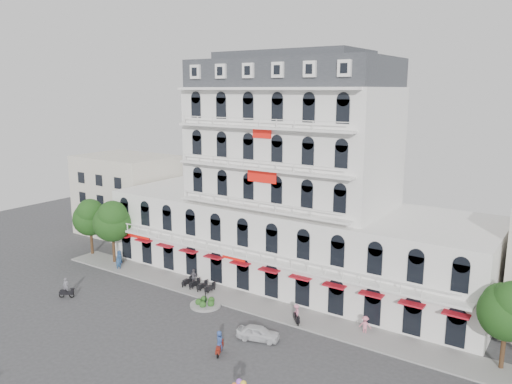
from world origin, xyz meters
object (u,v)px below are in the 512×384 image
object	(u,v)px
parked_car	(258,333)
rider_west	(66,289)
rider_center	(296,314)
rider_east	(219,343)

from	to	relation	value
parked_car	rider_west	distance (m)	22.34
rider_west	rider_center	xyz separation A→B (m)	(23.31, 8.43, 0.01)
parked_car	rider_west	size ratio (longest dim) A/B	1.72
parked_car	rider_east	bearing A→B (deg)	145.20
rider_west	rider_east	world-z (taller)	rider_west
rider_west	rider_east	size ratio (longest dim) A/B	1.04
parked_car	rider_center	size ratio (longest dim) A/B	1.93
rider_east	rider_west	bearing A→B (deg)	65.92
rider_east	rider_center	size ratio (longest dim) A/B	1.07
parked_car	rider_west	bearing A→B (deg)	83.36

